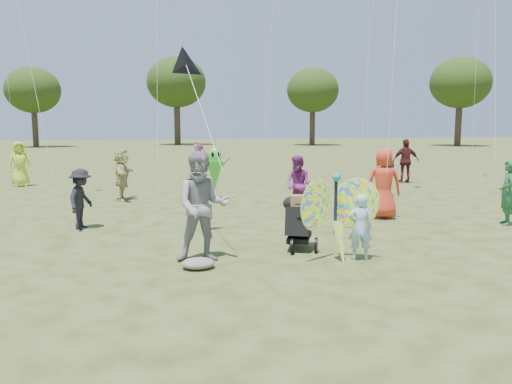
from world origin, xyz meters
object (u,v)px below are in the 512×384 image
crowd_a (384,184)px  crowd_f (508,193)px  crowd_g (20,164)px  adult_man (202,206)px  crowd_d (122,174)px  crowd_h (406,161)px  crowd_b (81,199)px  crowd_c (388,173)px  crowd_j (199,158)px  crowd_e (298,185)px  butterfly_kite (337,216)px  alien_kite (215,170)px  child_girl (360,227)px  jogging_stroller (298,218)px

crowd_a → crowd_f: bearing=166.7°
crowd_g → adult_man: bearing=-78.2°
crowd_d → crowd_h: size_ratio=0.92×
adult_man → crowd_b: adult_man is taller
crowd_c → crowd_j: bearing=-92.2°
adult_man → crowd_c: size_ratio=1.23×
crowd_e → crowd_a: bearing=20.1°
crowd_h → crowd_j: bearing=-16.5°
crowd_d → butterfly_kite: (4.08, -8.49, -0.04)m
crowd_j → alien_kite: size_ratio=0.99×
child_girl → crowd_e: (0.36, 4.83, 0.20)m
crowd_g → crowd_d: bearing=-62.0°
crowd_b → butterfly_kite: (4.87, -3.99, 0.10)m
child_girl → jogging_stroller: bearing=-36.9°
child_girl → crowd_e: bearing=-79.6°
crowd_g → alien_kite: 8.90m
crowd_f → crowd_g: crowd_g is taller
adult_man → jogging_stroller: bearing=19.9°
alien_kite → crowd_g: bearing=143.5°
child_girl → crowd_j: bearing=-71.1°
crowd_c → crowd_d: size_ratio=0.95×
crowd_j → crowd_f: bearing=23.5°
crowd_b → crowd_d: (0.79, 4.51, 0.14)m
child_girl → butterfly_kite: 0.48m
crowd_e → crowd_h: (6.79, 6.20, 0.13)m
child_girl → jogging_stroller: size_ratio=1.06×
crowd_c → crowd_j: 10.19m
crowd_j → crowd_c: bearing=32.5°
child_girl → crowd_g: size_ratio=0.67×
crowd_h → jogging_stroller: 12.78m
crowd_d → butterfly_kite: size_ratio=0.95×
adult_man → crowd_c: (7.19, 6.75, -0.19)m
child_girl → crowd_c: size_ratio=0.75×
child_girl → crowd_b: size_ratio=0.85×
crowd_b → alien_kite: alien_kite is taller
butterfly_kite → alien_kite: 8.11m
crowd_j → jogging_stroller: bearing=0.8°
adult_man → crowd_j: adult_man is taller
adult_man → crowd_j: 15.39m
crowd_b → adult_man: bearing=-125.3°
crowd_f → alien_kite: bearing=-106.1°
crowd_j → alien_kite: 7.80m
crowd_c → butterfly_kite: butterfly_kite is taller
child_girl → crowd_d: (-4.50, 8.55, 0.25)m
crowd_e → crowd_j: bearing=147.9°
child_girl → crowd_f: size_ratio=0.76×
crowd_e → crowd_f: size_ratio=1.01×
crowd_f → crowd_j: 14.98m
crowd_j → crowd_e: bearing=7.4°
adult_man → crowd_a: size_ratio=1.08×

